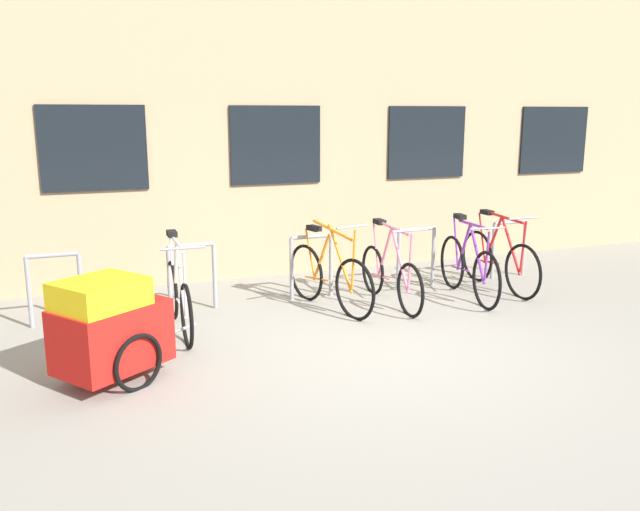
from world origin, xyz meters
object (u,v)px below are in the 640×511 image
Objects in this scene: bicycle_white at (179,296)px; bike_trailer at (109,328)px; bicycle_orange at (329,277)px; bicycle_pink at (390,274)px; bicycle_red at (499,260)px; bicycle_purple at (468,267)px.

bicycle_white reaches higher than bike_trailer.
bicycle_orange reaches higher than bicycle_pink.
bicycle_white is (-1.81, -0.17, -0.01)m from bicycle_orange.
bicycle_white reaches higher than bicycle_red.
bike_trailer is at bearing -159.57° from bicycle_pink.
bicycle_purple is at bearing -161.45° from bicycle_red.
bicycle_red reaches higher than bicycle_pink.
bicycle_orange is 0.97× the size of bicycle_purple.
bicycle_orange reaches higher than bicycle_white.
bicycle_red is (0.61, 0.21, 0.00)m from bicycle_purple.
bicycle_orange reaches higher than bicycle_purple.
bicycle_pink is 0.99× the size of bicycle_red.
bicycle_white is 4.25m from bicycle_red.
bicycle_orange is 2.92m from bike_trailer.
bicycle_pink is 1.24× the size of bike_trailer.
bicycle_white reaches higher than bicycle_pink.
bicycle_red is at bearing 3.59° from bicycle_pink.
bicycle_purple is at bearing -5.48° from bicycle_pink.
bicycle_white is 1.00× the size of bicycle_purple.
bike_trailer is at bearing -152.60° from bicycle_orange.
bicycle_purple is 1.06m from bicycle_pink.
bicycle_white is at bearing 179.75° from bicycle_purple.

